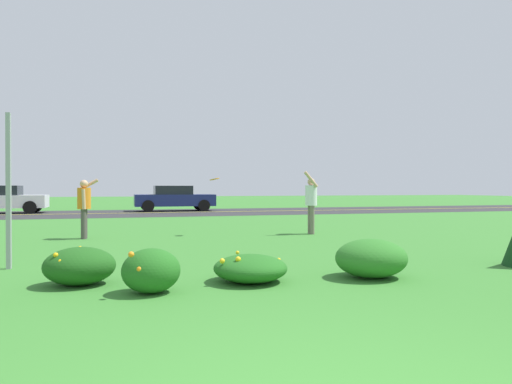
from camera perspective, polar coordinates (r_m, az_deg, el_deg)
The scene contains 13 objects.
ground_plane at distance 13.98m, azimuth -11.45°, elevation -4.98°, with size 120.00×120.00×0.00m, color #387A2D.
highway_strip at distance 25.65m, azimuth -13.70°, elevation -2.47°, with size 120.00×7.71×0.01m, color #2D2D30.
highway_center_stripe at distance 25.65m, azimuth -13.70°, elevation -2.46°, with size 120.00×0.16×0.00m, color yellow.
daylily_clump_front_left at distance 7.00m, azimuth -20.53°, elevation -8.37°, with size 0.96×0.84×0.52m.
daylily_clump_near_camera at distance 7.29m, azimuth 13.75°, elevation -7.77°, with size 1.08×0.98×0.58m.
daylily_clump_front_center at distance 6.79m, azimuth -0.68°, elevation -9.19°, with size 1.05×1.08×0.41m.
daylily_clump_front_right at distance 6.21m, azimuth -12.56°, elevation -9.26°, with size 0.74×0.68×0.57m.
sign_post_near_path at distance 8.77m, azimuth -27.72°, elevation 0.12°, with size 0.07×0.10×2.57m.
person_thrower_orange_shirt at distance 13.15m, azimuth -20.04°, elevation -1.32°, with size 0.53×0.50×1.59m.
person_catcher_white_shirt at distance 13.71m, azimuth 6.66°, elevation -1.02°, with size 0.47×0.50×1.82m.
frisbee_orange at distance 13.34m, azimuth -5.03°, elevation 1.56°, with size 0.28×0.28×0.09m.
car_white_center_left at distance 27.96m, azimuth -28.55°, elevation -0.77°, with size 4.50×2.00×1.45m.
car_navy_center_right at distance 27.51m, azimuth -9.85°, elevation -0.73°, with size 4.50×2.00×1.45m.
Camera 1 is at (-1.19, -2.13, 1.34)m, focal length 33.11 mm.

